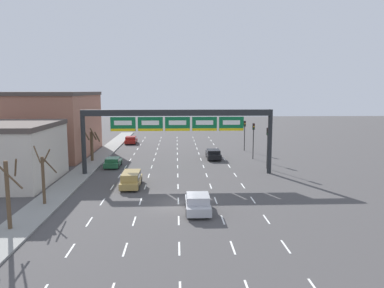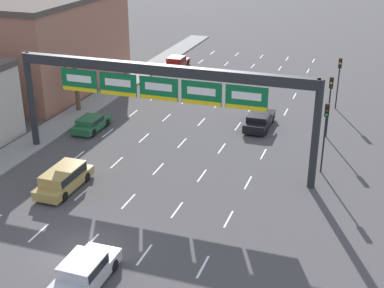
% 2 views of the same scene
% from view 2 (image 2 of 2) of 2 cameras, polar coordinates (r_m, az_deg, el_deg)
% --- Properties ---
extents(ground_plane, '(220.00, 220.00, 0.00)m').
position_cam_2_polar(ground_plane, '(29.95, -11.79, -11.35)').
color(ground_plane, '#474444').
extents(lane_dashes, '(13.32, 67.00, 0.01)m').
position_cam_2_polar(lane_dashes, '(40.51, -2.28, -1.21)').
color(lane_dashes, white).
rests_on(lane_dashes, ground_plane).
extents(sign_gantry, '(21.91, 0.70, 7.46)m').
position_cam_2_polar(sign_gantry, '(36.86, -3.41, 6.31)').
color(sign_gantry, '#232628').
rests_on(sign_gantry, ground_plane).
extents(building_far, '(13.59, 17.98, 9.44)m').
position_cam_2_polar(building_far, '(58.41, -16.54, 10.41)').
color(building_far, '#9E6651').
rests_on(building_far, ground_plane).
extents(car_black, '(1.91, 4.73, 1.36)m').
position_cam_2_polar(car_black, '(45.85, 7.19, 2.59)').
color(car_black, black).
rests_on(car_black, ground_plane).
extents(car_green, '(1.81, 4.01, 1.21)m').
position_cam_2_polar(car_green, '(45.74, -10.72, 2.21)').
color(car_green, '#235B38').
rests_on(car_green, ground_plane).
extents(car_silver, '(1.95, 4.14, 1.48)m').
position_cam_2_polar(car_silver, '(27.33, -11.38, -13.06)').
color(car_silver, '#B7B7BC').
rests_on(car_silver, ground_plane).
extents(suv_gold, '(1.86, 4.80, 1.50)m').
position_cam_2_polar(suv_gold, '(36.22, -13.53, -3.51)').
color(suv_gold, '#A88947').
rests_on(suv_gold, ground_plane).
extents(car_red, '(1.98, 4.06, 1.33)m').
position_cam_2_polar(car_red, '(64.27, -1.64, 8.77)').
color(car_red, maroon).
rests_on(car_red, ground_plane).
extents(traffic_light_near_gantry, '(0.30, 0.35, 4.82)m').
position_cam_2_polar(traffic_light_near_gantry, '(51.13, 15.43, 7.29)').
color(traffic_light_near_gantry, black).
rests_on(traffic_light_near_gantry, ground_plane).
extents(traffic_light_mid_block, '(0.30, 0.35, 5.09)m').
position_cam_2_polar(traffic_light_mid_block, '(37.60, 14.06, 2.05)').
color(traffic_light_mid_block, black).
rests_on(traffic_light_mid_block, ground_plane).
extents(traffic_light_far_end, '(0.30, 0.35, 5.05)m').
position_cam_2_polar(traffic_light_far_end, '(44.03, 14.52, 5.08)').
color(traffic_light_far_end, black).
rests_on(traffic_light_far_end, ground_plane).
extents(tree_bare_second, '(2.33, 2.05, 4.64)m').
position_cam_2_polar(tree_bare_second, '(49.89, -12.22, 6.11)').
color(tree_bare_second, brown).
rests_on(tree_bare_second, sidewalk_left).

